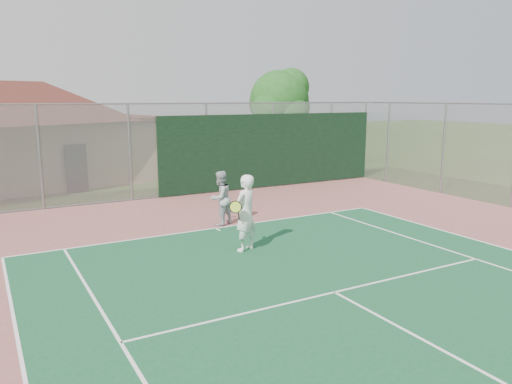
% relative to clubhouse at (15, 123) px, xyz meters
% --- Properties ---
extents(back_fence, '(20.08, 0.11, 3.53)m').
position_rel_clubhouse_xyz_m(back_fence, '(6.37, -6.33, -0.97)').
color(back_fence, gray).
rests_on(back_fence, ground).
extents(side_fence_right, '(0.08, 9.00, 3.50)m').
position_rel_clubhouse_xyz_m(side_fence_right, '(14.26, -10.81, -0.89)').
color(side_fence_right, gray).
rests_on(side_fence_right, ground).
extents(clubhouse, '(13.33, 10.14, 5.20)m').
position_rel_clubhouse_xyz_m(clubhouse, '(0.00, 0.00, 0.00)').
color(clubhouse, tan).
rests_on(clubhouse, ground).
extents(tree, '(3.78, 3.58, 5.27)m').
position_rel_clubhouse_xyz_m(tree, '(13.05, -0.85, 0.82)').
color(tree, '#322112').
rests_on(tree, ground).
extents(player_white_front, '(0.97, 0.78, 1.88)m').
position_rel_clubhouse_xyz_m(player_white_front, '(4.02, -13.69, -1.70)').
color(player_white_front, white).
rests_on(player_white_front, ground).
extents(player_grey_back, '(0.95, 0.86, 1.60)m').
position_rel_clubhouse_xyz_m(player_grey_back, '(4.57, -11.12, -1.84)').
color(player_grey_back, '#ACAEB2').
rests_on(player_grey_back, ground).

